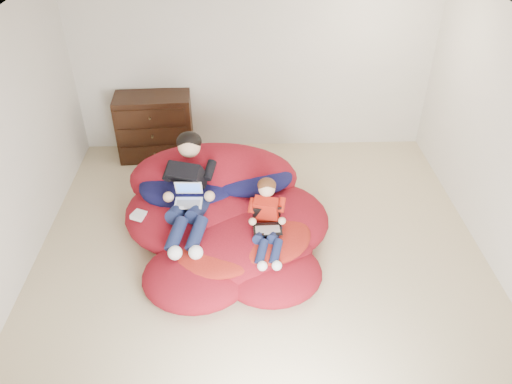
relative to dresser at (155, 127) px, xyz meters
name	(u,v)px	position (x,y,z in m)	size (l,w,h in m)	color
room_shell	(261,241)	(1.41, -2.22, -0.25)	(5.10, 5.10, 2.77)	#C7B68E
dresser	(155,127)	(0.00, 0.00, 0.00)	(1.07, 0.61, 0.94)	black
beanbag_pile	(224,215)	(1.01, -1.82, -0.20)	(2.38, 2.35, 0.94)	maroon
cream_pillow	(194,157)	(0.63, -1.09, 0.15)	(0.42, 0.27, 0.27)	white
older_boy	(189,184)	(0.64, -1.83, 0.25)	(0.49, 1.34, 0.83)	black
younger_boy	(267,216)	(1.48, -2.29, 0.14)	(0.33, 0.82, 0.63)	#B61D10
laptop_white	(189,196)	(0.64, -1.95, 0.17)	(0.30, 0.29, 0.21)	white
laptop_black	(267,222)	(1.48, -2.30, 0.08)	(0.30, 0.31, 0.20)	black
power_adapter	(139,215)	(0.08, -1.98, -0.05)	(0.14, 0.14, 0.05)	white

